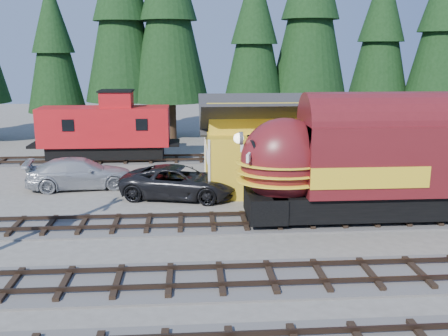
{
  "coord_description": "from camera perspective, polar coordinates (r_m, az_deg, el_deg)",
  "views": [
    {
      "loc": [
        -7.03,
        -18.17,
        7.95
      ],
      "look_at": [
        -5.46,
        4.0,
        2.7
      ],
      "focal_mm": 40.0,
      "sensor_mm": 36.0,
      "label": 1
    }
  ],
  "objects": [
    {
      "name": "ground",
      "position": [
        21.04,
        16.02,
        -9.45
      ],
      "size": [
        120.0,
        120.0,
        0.0
      ],
      "primitive_type": "plane",
      "color": "#6B665B",
      "rests_on": "ground"
    },
    {
      "name": "track_spur",
      "position": [
        37.14,
        -8.55,
        0.89
      ],
      "size": [
        32.0,
        3.2,
        0.33
      ],
      "color": "#4C4947",
      "rests_on": "ground"
    },
    {
      "name": "depot",
      "position": [
        29.93,
        9.6,
        3.53
      ],
      "size": [
        12.8,
        7.0,
        5.3
      ],
      "color": "gold",
      "rests_on": "ground"
    },
    {
      "name": "conifer_backdrop",
      "position": [
        45.11,
        11.14,
        16.24
      ],
      "size": [
        80.22,
        21.94,
        17.04
      ],
      "color": "black",
      "rests_on": "ground"
    },
    {
      "name": "locomotive",
      "position": [
        25.03,
        20.53,
        0.33
      ],
      "size": [
        17.1,
        3.4,
        4.65
      ],
      "color": "black",
      "rests_on": "ground"
    },
    {
      "name": "caboose",
      "position": [
        37.08,
        -13.35,
        4.33
      ],
      "size": [
        9.18,
        2.66,
        4.77
      ],
      "color": "black",
      "rests_on": "ground"
    },
    {
      "name": "pickup_truck_a",
      "position": [
        27.59,
        -5.14,
        -1.59
      ],
      "size": [
        6.84,
        4.27,
        1.76
      ],
      "primitive_type": "imported",
      "rotation": [
        0.0,
        0.0,
        1.34
      ],
      "color": "black",
      "rests_on": "ground"
    },
    {
      "name": "pickup_truck_b",
      "position": [
        30.58,
        -16.1,
        -0.57
      ],
      "size": [
        6.42,
        3.3,
        1.78
      ],
      "primitive_type": "imported",
      "rotation": [
        0.0,
        0.0,
        1.71
      ],
      "color": "#AAADB2",
      "rests_on": "ground"
    }
  ]
}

